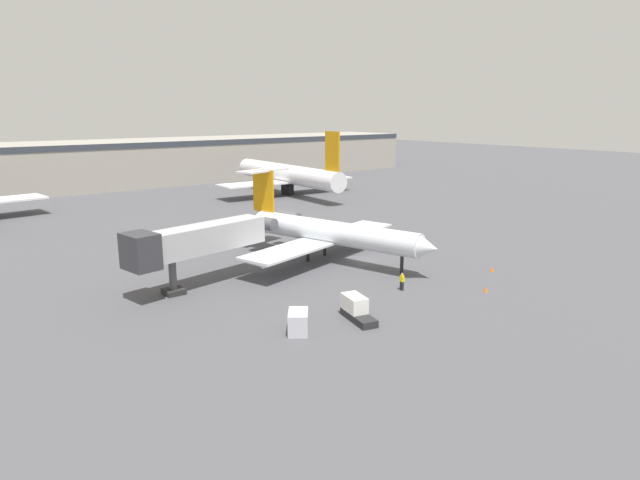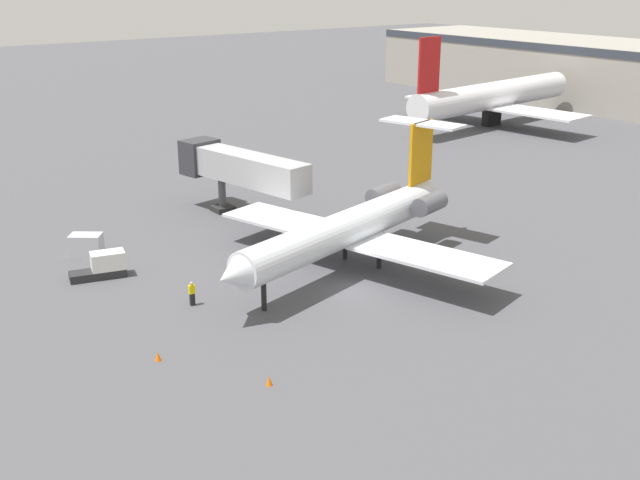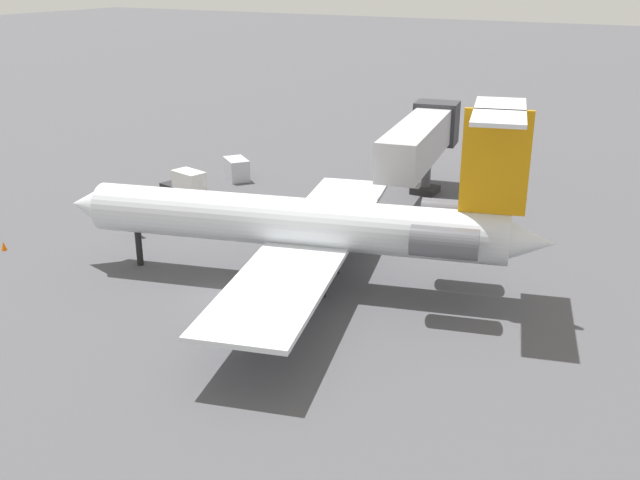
{
  "view_description": "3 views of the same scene",
  "coord_description": "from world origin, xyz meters",
  "px_view_note": "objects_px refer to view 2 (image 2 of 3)",
  "views": [
    {
      "loc": [
        -41.13,
        -44.53,
        16.59
      ],
      "look_at": [
        -3.79,
        2.93,
        2.29
      ],
      "focal_mm": 30.61,
      "sensor_mm": 36.0,
      "label": 1
    },
    {
      "loc": [
        39.1,
        -32.15,
        21.41
      ],
      "look_at": [
        -1.56,
        -2.07,
        3.7
      ],
      "focal_mm": 43.72,
      "sensor_mm": 36.0,
      "label": 2
    },
    {
      "loc": [
        27.83,
        20.71,
        16.04
      ],
      "look_at": [
        -3.14,
        3.36,
        2.71
      ],
      "focal_mm": 41.3,
      "sensor_mm": 36.0,
      "label": 3
    }
  ],
  "objects_px": {
    "jet_bridge": "(236,167)",
    "baggage_tug_lead": "(104,266)",
    "regional_jet": "(354,224)",
    "parked_airliner_west_end": "(492,96)",
    "traffic_cone_near": "(158,356)",
    "ground_crew_marshaller": "(192,293)",
    "cargo_container_uld": "(86,245)",
    "traffic_cone_mid": "(269,381)"
  },
  "relations": [
    {
      "from": "regional_jet",
      "to": "ground_crew_marshaller",
      "type": "height_order",
      "value": "regional_jet"
    },
    {
      "from": "jet_bridge",
      "to": "traffic_cone_mid",
      "type": "relative_size",
      "value": 27.13
    },
    {
      "from": "cargo_container_uld",
      "to": "parked_airliner_west_end",
      "type": "relative_size",
      "value": 0.09
    },
    {
      "from": "cargo_container_uld",
      "to": "traffic_cone_mid",
      "type": "xyz_separation_m",
      "value": [
        25.7,
        0.46,
        -0.56
      ]
    },
    {
      "from": "baggage_tug_lead",
      "to": "cargo_container_uld",
      "type": "xyz_separation_m",
      "value": [
        -5.34,
        0.71,
        0.0
      ]
    },
    {
      "from": "ground_crew_marshaller",
      "to": "baggage_tug_lead",
      "type": "relative_size",
      "value": 0.4
    },
    {
      "from": "cargo_container_uld",
      "to": "regional_jet",
      "type": "bearing_deg",
      "value": 45.97
    },
    {
      "from": "traffic_cone_near",
      "to": "regional_jet",
      "type": "bearing_deg",
      "value": 104.81
    },
    {
      "from": "jet_bridge",
      "to": "baggage_tug_lead",
      "type": "xyz_separation_m",
      "value": [
        7.15,
        -15.53,
        -3.76
      ]
    },
    {
      "from": "traffic_cone_near",
      "to": "traffic_cone_mid",
      "type": "relative_size",
      "value": 1.0
    },
    {
      "from": "traffic_cone_near",
      "to": "parked_airliner_west_end",
      "type": "relative_size",
      "value": 0.02
    },
    {
      "from": "baggage_tug_lead",
      "to": "cargo_container_uld",
      "type": "height_order",
      "value": "baggage_tug_lead"
    },
    {
      "from": "traffic_cone_near",
      "to": "jet_bridge",
      "type": "bearing_deg",
      "value": 139.87
    },
    {
      "from": "traffic_cone_mid",
      "to": "parked_airliner_west_end",
      "type": "height_order",
      "value": "parked_airliner_west_end"
    },
    {
      "from": "traffic_cone_mid",
      "to": "ground_crew_marshaller",
      "type": "bearing_deg",
      "value": 172.14
    },
    {
      "from": "traffic_cone_mid",
      "to": "baggage_tug_lead",
      "type": "bearing_deg",
      "value": -176.7
    },
    {
      "from": "regional_jet",
      "to": "traffic_cone_mid",
      "type": "height_order",
      "value": "regional_jet"
    },
    {
      "from": "ground_crew_marshaller",
      "to": "traffic_cone_near",
      "type": "distance_m",
      "value": 7.88
    },
    {
      "from": "traffic_cone_near",
      "to": "cargo_container_uld",
      "type": "bearing_deg",
      "value": 170.8
    },
    {
      "from": "regional_jet",
      "to": "traffic_cone_near",
      "type": "relative_size",
      "value": 47.21
    },
    {
      "from": "jet_bridge",
      "to": "baggage_tug_lead",
      "type": "relative_size",
      "value": 3.54
    },
    {
      "from": "jet_bridge",
      "to": "ground_crew_marshaller",
      "type": "distance_m",
      "value": 20.38
    },
    {
      "from": "jet_bridge",
      "to": "traffic_cone_mid",
      "type": "height_order",
      "value": "jet_bridge"
    },
    {
      "from": "baggage_tug_lead",
      "to": "traffic_cone_mid",
      "type": "xyz_separation_m",
      "value": [
        20.36,
        1.17,
        -0.56
      ]
    },
    {
      "from": "parked_airliner_west_end",
      "to": "jet_bridge",
      "type": "bearing_deg",
      "value": -73.17
    },
    {
      "from": "ground_crew_marshaller",
      "to": "baggage_tug_lead",
      "type": "xyz_separation_m",
      "value": [
        -8.35,
        -2.83,
        -0.02
      ]
    },
    {
      "from": "regional_jet",
      "to": "parked_airliner_west_end",
      "type": "relative_size",
      "value": 0.78
    },
    {
      "from": "baggage_tug_lead",
      "to": "traffic_cone_near",
      "type": "height_order",
      "value": "baggage_tug_lead"
    },
    {
      "from": "regional_jet",
      "to": "cargo_container_uld",
      "type": "height_order",
      "value": "regional_jet"
    },
    {
      "from": "baggage_tug_lead",
      "to": "cargo_container_uld",
      "type": "relative_size",
      "value": 1.48
    },
    {
      "from": "ground_crew_marshaller",
      "to": "traffic_cone_mid",
      "type": "relative_size",
      "value": 3.07
    },
    {
      "from": "traffic_cone_mid",
      "to": "cargo_container_uld",
      "type": "bearing_deg",
      "value": -178.98
    },
    {
      "from": "regional_jet",
      "to": "parked_airliner_west_end",
      "type": "height_order",
      "value": "parked_airliner_west_end"
    },
    {
      "from": "jet_bridge",
      "to": "baggage_tug_lead",
      "type": "height_order",
      "value": "jet_bridge"
    },
    {
      "from": "jet_bridge",
      "to": "baggage_tug_lead",
      "type": "distance_m",
      "value": 17.5
    },
    {
      "from": "cargo_container_uld",
      "to": "traffic_cone_near",
      "type": "relative_size",
      "value": 5.17
    },
    {
      "from": "traffic_cone_mid",
      "to": "parked_airliner_west_end",
      "type": "distance_m",
      "value": 78.62
    },
    {
      "from": "parked_airliner_west_end",
      "to": "traffic_cone_near",
      "type": "bearing_deg",
      "value": -62.0
    },
    {
      "from": "ground_crew_marshaller",
      "to": "parked_airliner_west_end",
      "type": "xyz_separation_m",
      "value": [
        -31.03,
        64.03,
        3.34
      ]
    },
    {
      "from": "ground_crew_marshaller",
      "to": "cargo_container_uld",
      "type": "relative_size",
      "value": 0.59
    },
    {
      "from": "jet_bridge",
      "to": "parked_airliner_west_end",
      "type": "height_order",
      "value": "parked_airliner_west_end"
    },
    {
      "from": "regional_jet",
      "to": "parked_airliner_west_end",
      "type": "distance_m",
      "value": 60.19
    }
  ]
}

